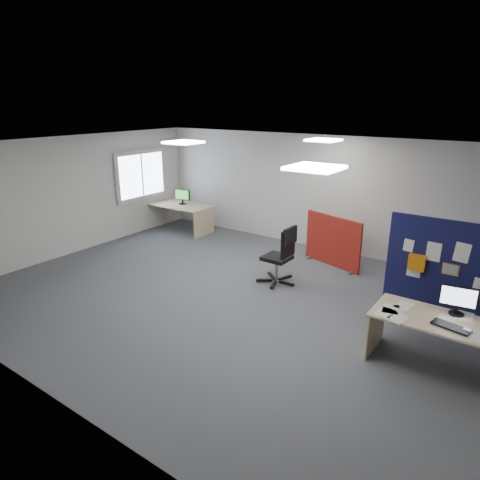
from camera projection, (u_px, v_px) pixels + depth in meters
The scene contains 17 objects.
floor at pixel (232, 297), 7.85m from camera, with size 9.00×9.00×0.00m, color #4F5156.
ceiling at pixel (231, 148), 7.01m from camera, with size 9.00×7.00×0.02m, color white.
wall_back at pixel (319, 193), 10.14m from camera, with size 9.00×0.02×2.70m, color silver.
wall_front at pixel (43, 300), 4.71m from camera, with size 9.00×0.02×2.70m, color silver.
wall_left at pixel (75, 195), 9.90m from camera, with size 0.02×7.00×2.70m, color silver.
window at pixel (141, 175), 11.35m from camera, with size 0.06×1.70×1.30m.
ceiling_lights at pixel (269, 147), 7.35m from camera, with size 4.10×4.10×0.04m.
navy_divider at pixel (456, 278), 6.50m from camera, with size 2.12×0.30×1.75m.
main_desk at pixel (445, 331), 5.60m from camera, with size 1.82×0.81×0.73m.
monitor_main at pixel (459, 299), 5.62m from camera, with size 0.46×0.19×0.41m.
keyboard at pixel (451, 327), 5.35m from camera, with size 0.45×0.18×0.03m, color black.
mouse at pixel (467, 330), 5.26m from camera, with size 0.10×0.06×0.03m, color #939498.
red_divider at pixel (333, 241), 9.23m from camera, with size 1.42×0.48×1.10m.
second_desk at pixel (181, 210), 11.75m from camera, with size 1.77×0.88×0.73m.
monitor_second at pixel (182, 196), 11.65m from camera, with size 0.45×0.21×0.41m.
office_chair at pixel (282, 252), 8.22m from camera, with size 0.74×0.78×1.16m.
desk_papers at pixel (423, 316), 5.63m from camera, with size 1.36×0.88×0.00m.
Camera 1 is at (4.24, -5.73, 3.44)m, focal length 32.00 mm.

